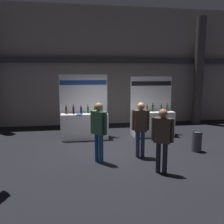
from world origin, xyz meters
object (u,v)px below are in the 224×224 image
(visitor_3, at_px, (162,136))
(visitor_4, at_px, (99,127))
(exhibitor_booth_1, at_px, (153,121))
(exhibitor_booth_0, at_px, (84,123))
(visitor_1, at_px, (141,125))
(trash_bin, at_px, (197,142))

(visitor_3, xyz_separation_m, visitor_4, (-1.51, 1.03, 0.05))
(exhibitor_booth_1, xyz_separation_m, visitor_3, (-1.01, -3.67, 0.39))
(exhibitor_booth_0, distance_m, visitor_4, 2.70)
(exhibitor_booth_1, relative_size, visitor_1, 1.42)
(trash_bin, height_order, visitor_1, visitor_1)
(exhibitor_booth_0, relative_size, visitor_3, 1.48)
(trash_bin, height_order, visitor_4, visitor_4)
(exhibitor_booth_0, xyz_separation_m, trash_bin, (3.57, -2.20, -0.29))
(exhibitor_booth_0, distance_m, visitor_3, 4.11)
(exhibitor_booth_1, bearing_deg, visitor_3, -105.30)
(exhibitor_booth_1, height_order, visitor_1, exhibitor_booth_1)
(exhibitor_booth_1, xyz_separation_m, visitor_1, (-1.22, -2.42, 0.41))
(visitor_1, xyz_separation_m, visitor_4, (-1.30, -0.22, 0.04))
(exhibitor_booth_0, bearing_deg, trash_bin, -31.64)
(exhibitor_booth_0, bearing_deg, visitor_1, -57.04)
(visitor_1, height_order, visitor_3, visitor_1)
(visitor_3, relative_size, visitor_4, 0.97)
(exhibitor_booth_1, distance_m, visitor_3, 3.83)
(exhibitor_booth_0, bearing_deg, visitor_4, -84.04)
(visitor_3, distance_m, visitor_4, 1.83)
(visitor_3, bearing_deg, trash_bin, 71.83)
(exhibitor_booth_0, bearing_deg, visitor_3, -64.12)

